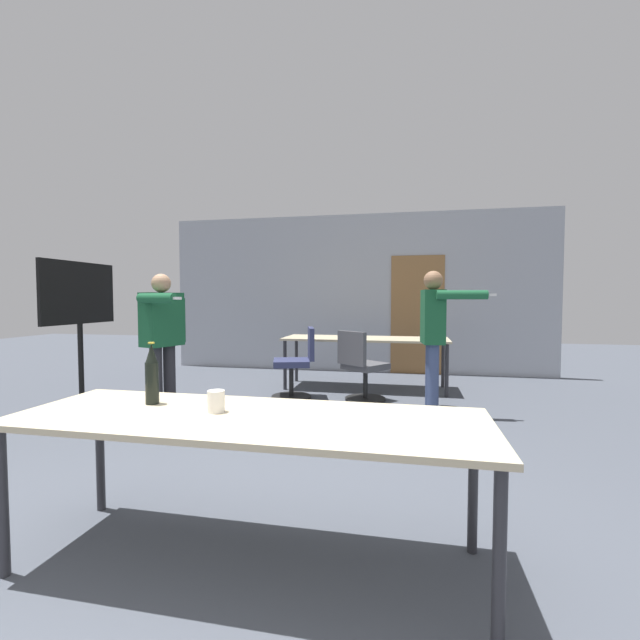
# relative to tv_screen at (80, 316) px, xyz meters

# --- Properties ---
(ground_plane) EXTENTS (24.00, 24.00, 0.00)m
(ground_plane) POSITION_rel_tv_screen_xyz_m (2.85, -2.85, -1.10)
(ground_plane) COLOR #474C56
(back_wall) EXTENTS (6.79, 0.12, 2.80)m
(back_wall) POSITION_rel_tv_screen_xyz_m (2.87, 3.28, 0.29)
(back_wall) COLOR #A3A8B2
(back_wall) RESTS_ON ground_plane
(conference_table_near) EXTENTS (2.31, 0.77, 0.74)m
(conference_table_near) POSITION_rel_tv_screen_xyz_m (3.04, -2.41, -0.42)
(conference_table_near) COLOR #C6B793
(conference_table_near) RESTS_ON ground_plane
(conference_table_far) EXTENTS (2.36, 0.76, 0.74)m
(conference_table_far) POSITION_rel_tv_screen_xyz_m (3.19, 1.83, -0.42)
(conference_table_far) COLOR #C6B793
(conference_table_far) RESTS_ON ground_plane
(tv_screen) EXTENTS (0.44, 1.13, 1.74)m
(tv_screen) POSITION_rel_tv_screen_xyz_m (0.00, 0.00, 0.00)
(tv_screen) COLOR black
(tv_screen) RESTS_ON ground_plane
(person_right_polo) EXTENTS (0.79, 0.62, 1.63)m
(person_right_polo) POSITION_rel_tv_screen_xyz_m (4.09, 0.75, -0.12)
(person_right_polo) COLOR #3D4C75
(person_right_polo) RESTS_ON ground_plane
(person_center_tall) EXTENTS (0.69, 0.79, 1.59)m
(person_center_tall) POSITION_rel_tv_screen_xyz_m (1.07, 0.02, -0.15)
(person_center_tall) COLOR #28282D
(person_center_tall) RESTS_ON ground_plane
(office_chair_mid_tucked) EXTENTS (0.67, 0.68, 0.90)m
(office_chair_mid_tucked) POSITION_rel_tv_screen_xyz_m (3.22, 1.04, -0.69)
(office_chair_mid_tucked) COLOR black
(office_chair_mid_tucked) RESTS_ON ground_plane
(office_chair_far_left) EXTENTS (0.63, 0.58, 0.93)m
(office_chair_far_left) POSITION_rel_tv_screen_xyz_m (2.37, 1.05, -0.67)
(office_chair_far_left) COLOR black
(office_chair_far_left) RESTS_ON ground_plane
(beer_bottle) EXTENTS (0.07, 0.07, 0.33)m
(beer_bottle) POSITION_rel_tv_screen_xyz_m (2.45, -2.30, -0.20)
(beer_bottle) COLOR black
(beer_bottle) RESTS_ON conference_table_near
(drink_cup) EXTENTS (0.09, 0.09, 0.11)m
(drink_cup) POSITION_rel_tv_screen_xyz_m (2.86, -2.38, -0.31)
(drink_cup) COLOR silver
(drink_cup) RESTS_ON conference_table_near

